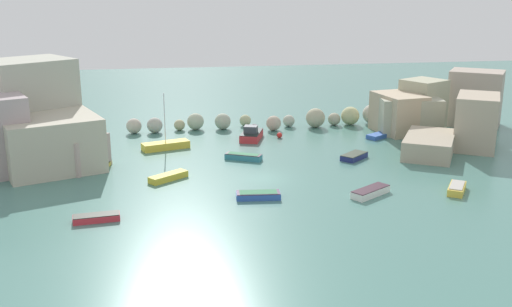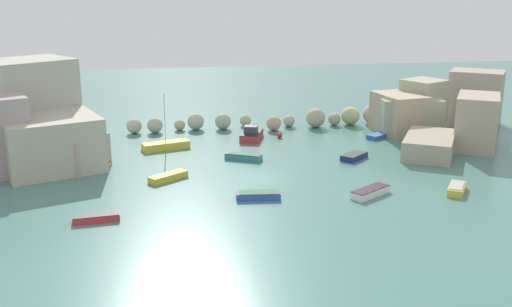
% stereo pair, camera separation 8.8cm
% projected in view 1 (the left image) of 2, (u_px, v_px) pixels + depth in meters
% --- Properties ---
extents(cove_water, '(160.00, 160.00, 0.00)m').
position_uv_depth(cove_water, '(265.00, 178.00, 55.92)').
color(cove_water, '#4A7C73').
rests_on(cove_water, ground).
extents(cliff_headland_left, '(22.42, 17.15, 10.06)m').
position_uv_depth(cliff_headland_left, '(15.00, 127.00, 60.31)').
color(cliff_headland_left, '#B79F97').
rests_on(cliff_headland_left, ground).
extents(cliff_headland_right, '(19.76, 22.07, 7.04)m').
position_uv_depth(cliff_headland_right, '(438.00, 113.00, 71.85)').
color(cliff_headland_right, tan).
rests_on(cliff_headland_right, ground).
extents(rock_breakwater, '(32.59, 4.62, 2.53)m').
position_uv_depth(rock_breakwater, '(279.00, 119.00, 75.61)').
color(rock_breakwater, '#BAB0A1').
rests_on(rock_breakwater, ground).
extents(channel_buoy, '(0.65, 0.65, 0.65)m').
position_uv_depth(channel_buoy, '(279.00, 135.00, 70.64)').
color(channel_buoy, red).
rests_on(channel_buoy, cove_water).
extents(moored_boat_0, '(3.39, 4.82, 1.72)m').
position_uv_depth(moored_boat_0, '(251.00, 134.00, 69.85)').
color(moored_boat_0, red).
rests_on(moored_boat_0, cove_water).
extents(moored_boat_1, '(3.27, 1.82, 0.42)m').
position_uv_depth(moored_boat_1, '(96.00, 163.00, 60.00)').
color(moored_boat_1, gold).
rests_on(moored_boat_1, cove_water).
extents(moored_boat_2, '(5.38, 3.07, 6.22)m').
position_uv_depth(moored_boat_2, '(166.00, 145.00, 65.80)').
color(moored_boat_2, gold).
rests_on(moored_boat_2, cove_water).
extents(moored_boat_3, '(3.77, 3.23, 0.59)m').
position_uv_depth(moored_boat_3, '(168.00, 177.00, 55.35)').
color(moored_boat_3, gold).
rests_on(moored_boat_3, cove_water).
extents(moored_boat_4, '(3.83, 1.71, 0.59)m').
position_uv_depth(moored_boat_4, '(258.00, 195.00, 50.53)').
color(moored_boat_4, '#325CB5').
rests_on(moored_boat_4, cove_water).
extents(moored_boat_5, '(3.37, 3.23, 0.59)m').
position_uv_depth(moored_boat_5, '(354.00, 156.00, 62.03)').
color(moored_boat_5, navy).
rests_on(moored_boat_5, cove_water).
extents(moored_boat_6, '(3.59, 1.52, 0.55)m').
position_uv_depth(moored_boat_6, '(96.00, 218.00, 45.67)').
color(moored_boat_6, red).
rests_on(moored_boat_6, cove_water).
extents(moored_boat_7, '(3.87, 2.70, 0.64)m').
position_uv_depth(moored_boat_7, '(243.00, 157.00, 61.76)').
color(moored_boat_7, teal).
rests_on(moored_boat_7, cove_water).
extents(moored_boat_8, '(3.91, 3.20, 0.50)m').
position_uv_depth(moored_boat_8, '(380.00, 135.00, 70.93)').
color(moored_boat_8, '#315BB4').
rests_on(moored_boat_8, cove_water).
extents(moored_boat_9, '(2.83, 3.38, 0.69)m').
position_uv_depth(moored_boat_9, '(457.00, 188.00, 52.06)').
color(moored_boat_9, gold).
rests_on(moored_boat_9, cove_water).
extents(moored_boat_10, '(4.01, 3.28, 0.65)m').
position_uv_depth(moored_boat_10, '(370.00, 192.00, 51.27)').
color(moored_boat_10, white).
rests_on(moored_boat_10, cove_water).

